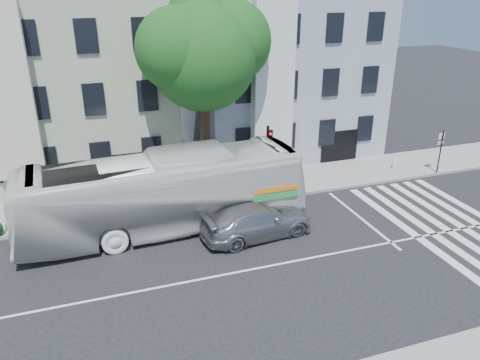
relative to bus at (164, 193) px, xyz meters
name	(u,v)px	position (x,y,z in m)	size (l,w,h in m)	color
ground	(259,268)	(3.05, -4.72, -1.90)	(120.00, 120.00, 0.00)	black
sidewalk_far	(209,192)	(3.05, 3.28, -1.82)	(80.00, 4.00, 0.15)	gray
building_left	(66,81)	(-3.95, 10.28, 3.60)	(12.00, 10.00, 11.00)	#A1A88C
building_right	(277,69)	(10.05, 10.28, 3.60)	(12.00, 10.00, 11.00)	#8891A2
street_tree	(203,50)	(3.11, 4.02, 5.94)	(7.30, 5.90, 11.10)	#2D2116
bus	(164,193)	(0.00, 0.00, 0.00)	(13.61, 3.18, 3.79)	silver
sedan	(257,221)	(3.91, -2.12, -1.12)	(5.36, 2.18, 1.56)	#A8AAAF
hedge	(71,218)	(-4.39, 1.58, -1.40)	(8.50, 0.84, 0.70)	#225C1D
traffic_signal	(268,153)	(5.93, 1.63, 0.78)	(0.43, 0.53, 4.14)	black
fire_hydrant	(395,163)	(15.17, 2.92, -1.39)	(0.39, 0.22, 0.69)	silver
far_sign_pole	(441,146)	(17.19, 1.42, -0.03)	(0.49, 0.21, 2.74)	black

